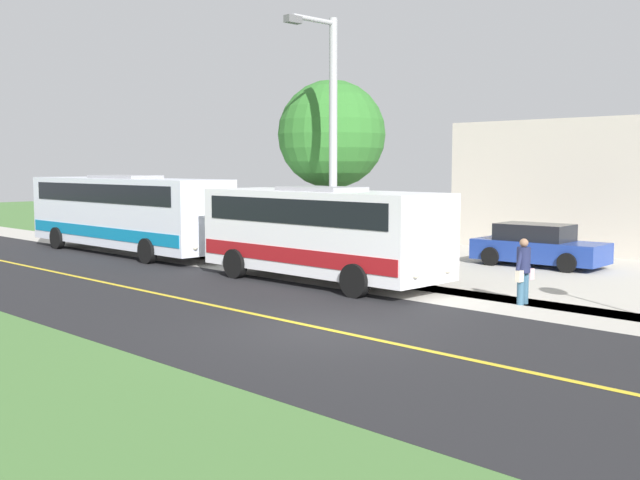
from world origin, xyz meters
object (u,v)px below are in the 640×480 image
object	(u,v)px
street_light_pole	(330,138)
parked_car_near	(538,246)
pedestrian_with_bags	(523,269)
transit_bus_rear	(126,210)
tree_curbside	(332,135)
shuttle_bus_front	(321,230)

from	to	relation	value
street_light_pole	parked_car_near	bearing A→B (deg)	160.56
pedestrian_with_bags	street_light_pole	xyz separation A→B (m)	(0.67, -6.02, 3.37)
pedestrian_with_bags	street_light_pole	distance (m)	6.93
pedestrian_with_bags	street_light_pole	bearing A→B (deg)	-83.62
transit_bus_rear	tree_curbside	size ratio (longest dim) A/B	1.75
transit_bus_rear	pedestrian_with_bags	world-z (taller)	transit_bus_rear
pedestrian_with_bags	parked_car_near	bearing A→B (deg)	-153.70
transit_bus_rear	tree_curbside	distance (m)	9.32
shuttle_bus_front	pedestrian_with_bags	bearing A→B (deg)	99.30
shuttle_bus_front	transit_bus_rear	size ratio (longest dim) A/B	0.74
transit_bus_rear	tree_curbside	world-z (taller)	tree_curbside
shuttle_bus_front	parked_car_near	size ratio (longest dim) A/B	1.79
tree_curbside	pedestrian_with_bags	bearing A→B (deg)	77.55
parked_car_near	tree_curbside	size ratio (longest dim) A/B	0.72
parked_car_near	tree_curbside	distance (m)	8.01
shuttle_bus_front	parked_car_near	xyz separation A→B (m)	(-7.82, 2.69, -0.87)
street_light_pole	transit_bus_rear	bearing A→B (deg)	-87.99
pedestrian_with_bags	tree_curbside	size ratio (longest dim) A/B	0.26
tree_curbside	transit_bus_rear	bearing A→B (deg)	-70.93
transit_bus_rear	tree_curbside	bearing A→B (deg)	109.07
pedestrian_with_bags	parked_car_near	distance (m)	7.62
parked_car_near	tree_curbside	xyz separation A→B (m)	(4.98, -5.02, 3.77)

